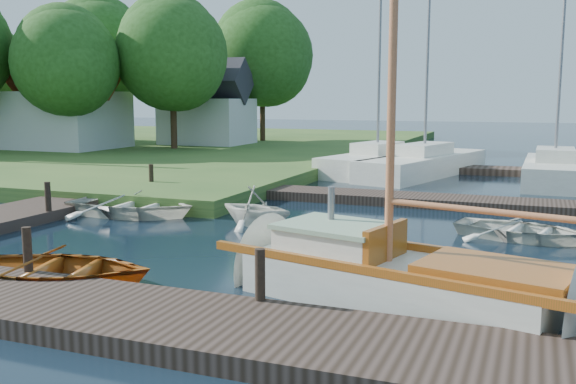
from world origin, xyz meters
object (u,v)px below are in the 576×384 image
(tender_b, at_px, (256,204))
(marina_boat_2, at_px, (554,169))
(mooring_post_2, at_px, (260,275))
(tree_2, at_px, (66,61))
(mooring_post_1, at_px, (27,249))
(tree_7, at_px, (263,54))
(mooring_post_4, at_px, (48,197))
(marina_boat_1, at_px, (424,163))
(house_c, at_px, (207,110))
(tender_c, at_px, (523,226))
(marina_boat_0, at_px, (377,161))
(tree_3, at_px, (172,53))
(house_a, at_px, (63,105))
(tree_4, at_px, (99,52))
(sailboat, at_px, (408,284))
(dinghy, at_px, (51,264))
(mooring_post_5, at_px, (151,176))
(tender_a, at_px, (132,202))

(tender_b, bearing_deg, marina_boat_2, -17.30)
(mooring_post_2, xyz_separation_m, tree_2, (-19.50, 19.05, 4.55))
(mooring_post_1, relative_size, tree_7, 0.09)
(mooring_post_4, height_order, marina_boat_1, marina_boat_1)
(tree_2, bearing_deg, house_c, 63.30)
(tender_c, bearing_deg, marina_boat_0, 41.66)
(marina_boat_1, bearing_deg, tree_3, 91.41)
(house_a, distance_m, tree_2, 3.61)
(tree_4, bearing_deg, house_c, -0.36)
(marina_boat_2, xyz_separation_m, tree_4, (-27.97, 8.48, 5.79))
(mooring_post_1, xyz_separation_m, house_c, (-11.00, 27.00, 1.88))
(house_a, bearing_deg, mooring_post_2, -44.33)
(sailboat, xyz_separation_m, dinghy, (-6.22, -1.22, 0.04))
(sailboat, relative_size, marina_boat_1, 1.01)
(tender_b, bearing_deg, tree_2, 67.40)
(mooring_post_5, bearing_deg, tree_3, 118.20)
(mooring_post_1, height_order, tree_2, tree_2)
(mooring_post_1, bearing_deg, tree_2, 128.21)
(mooring_post_1, xyz_separation_m, mooring_post_2, (4.50, 0.00, 0.00))
(dinghy, bearing_deg, tree_4, 21.60)
(tender_c, bearing_deg, mooring_post_2, 167.53)
(tender_a, relative_size, tree_2, 0.49)
(mooring_post_1, distance_m, sailboat, 6.65)
(tender_a, distance_m, marina_boat_0, 13.35)
(marina_boat_0, bearing_deg, tree_4, 84.36)
(house_a, height_order, tree_2, tree_2)
(marina_boat_1, bearing_deg, mooring_post_1, -175.41)
(mooring_post_5, height_order, tender_b, tender_b)
(marina_boat_1, xyz_separation_m, tree_2, (-18.75, -0.27, 4.69))
(marina_boat_2, relative_size, tree_2, 1.40)
(tree_4, height_order, tree_7, tree_4)
(dinghy, distance_m, tree_2, 24.65)
(sailboat, xyz_separation_m, marina_boat_2, (2.51, 17.05, 0.23))
(mooring_post_4, xyz_separation_m, tender_c, (12.08, 2.38, -0.37))
(sailboat, height_order, tree_7, tree_7)
(tender_b, bearing_deg, dinghy, -176.79)
(mooring_post_1, height_order, marina_boat_1, marina_boat_1)
(mooring_post_4, bearing_deg, marina_boat_2, 46.29)
(mooring_post_4, xyz_separation_m, marina_boat_1, (7.76, 14.32, -0.14))
(tree_7, bearing_deg, mooring_post_1, -73.84)
(marina_boat_1, height_order, tree_3, marina_boat_1)
(house_c, height_order, tree_3, tree_3)
(dinghy, xyz_separation_m, tender_b, (1.25, 6.24, 0.20))
(tree_2, bearing_deg, mooring_post_4, -51.95)
(dinghy, bearing_deg, mooring_post_5, 9.49)
(house_a, height_order, tree_7, tree_7)
(mooring_post_5, bearing_deg, marina_boat_0, 58.51)
(mooring_post_1, bearing_deg, sailboat, 13.27)
(mooring_post_4, xyz_separation_m, tree_2, (-11.00, 14.05, 4.55))
(mooring_post_1, relative_size, house_c, 0.15)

